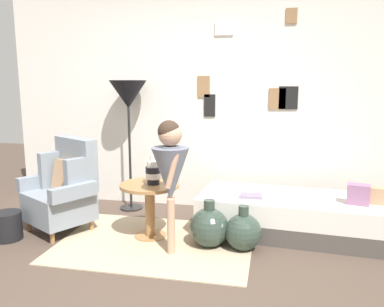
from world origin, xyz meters
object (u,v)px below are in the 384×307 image
at_px(person_child, 170,168).
at_px(floor_lamp, 128,98).
at_px(side_table, 150,199).
at_px(demijohn_near, 209,227).
at_px(vase_striped, 153,172).
at_px(magazine_basket, 7,226).
at_px(demijohn_far, 243,232).
at_px(armchair, 64,189).
at_px(book_on_daybed, 251,196).
at_px(daybed, 293,215).

bearing_deg(person_child, floor_lamp, 125.75).
xyz_separation_m(side_table, demijohn_near, (0.62, -0.11, -0.21)).
xyz_separation_m(side_table, vase_striped, (0.04, -0.00, 0.28)).
height_order(vase_striped, magazine_basket, vase_striped).
bearing_deg(side_table, demijohn_far, -7.35).
height_order(armchair, side_table, armchair).
relative_size(side_table, book_on_daybed, 2.69).
xyz_separation_m(vase_striped, book_on_daybed, (0.95, 0.27, -0.26)).
height_order(person_child, magazine_basket, person_child).
height_order(armchair, daybed, armchair).
relative_size(armchair, person_child, 0.79).
bearing_deg(demijohn_far, person_child, -164.34).
distance_m(person_child, demijohn_far, 0.91).
height_order(armchair, floor_lamp, floor_lamp).
bearing_deg(magazine_basket, side_table, 14.43).
relative_size(armchair, demijohn_far, 2.26).
xyz_separation_m(person_child, demijohn_near, (0.32, 0.19, -0.60)).
height_order(side_table, floor_lamp, floor_lamp).
height_order(person_child, demijohn_near, person_child).
height_order(side_table, magazine_basket, side_table).
bearing_deg(demijohn_near, armchair, 175.13).
bearing_deg(side_table, daybed, 15.03).
bearing_deg(person_child, magazine_basket, -178.26).
height_order(daybed, person_child, person_child).
bearing_deg(person_child, daybed, 31.44).
distance_m(armchair, person_child, 1.34).
bearing_deg(demijohn_near, demijohn_far, -2.40).
bearing_deg(floor_lamp, side_table, -58.06).
bearing_deg(demijohn_near, magazine_basket, -172.99).
height_order(daybed, book_on_daybed, book_on_daybed).
distance_m(demijohn_far, magazine_basket, 2.33).
xyz_separation_m(daybed, side_table, (-1.41, -0.38, 0.20)).
relative_size(floor_lamp, person_child, 1.29).
xyz_separation_m(daybed, person_child, (-1.12, -0.68, 0.59)).
distance_m(armchair, floor_lamp, 1.30).
bearing_deg(person_child, book_on_daybed, 39.43).
height_order(side_table, demijohn_near, side_table).
distance_m(daybed, side_table, 1.48).
xyz_separation_m(armchair, daybed, (2.36, 0.35, -0.24)).
distance_m(daybed, demijohn_far, 0.69).
height_order(floor_lamp, demijohn_far, floor_lamp).
distance_m(side_table, magazine_basket, 1.44).
bearing_deg(side_table, demijohn_near, -9.90).
bearing_deg(side_table, armchair, 178.46).
relative_size(daybed, demijohn_near, 4.27).
distance_m(side_table, floor_lamp, 1.37).
height_order(daybed, vase_striped, vase_striped).
relative_size(person_child, magazine_basket, 4.37).
bearing_deg(armchair, daybed, 8.52).
distance_m(vase_striped, book_on_daybed, 1.02).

